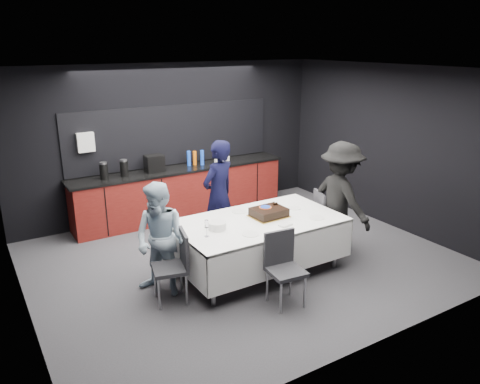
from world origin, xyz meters
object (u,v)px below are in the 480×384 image
(chair_right, at_px, (325,215))
(party_table, at_px, (259,229))
(cake_assembly, at_px, (269,212))
(person_right, at_px, (341,199))
(champagne_flute, at_px, (206,225))
(plate_stack, at_px, (217,225))
(chair_near, at_px, (283,263))
(person_left, at_px, (161,240))
(person_center, at_px, (219,195))
(chair_left, at_px, (176,262))

(chair_right, bearing_deg, party_table, -174.13)
(party_table, relative_size, cake_assembly, 4.52)
(chair_right, height_order, person_right, person_right)
(champagne_flute, height_order, chair_right, champagne_flute)
(cake_assembly, bearing_deg, champagne_flute, -170.74)
(cake_assembly, bearing_deg, chair_right, 5.17)
(party_table, xyz_separation_m, chair_right, (1.36, 0.14, -0.11))
(plate_stack, xyz_separation_m, chair_near, (0.45, -0.87, -0.30))
(person_left, bearing_deg, person_center, 89.32)
(party_table, height_order, person_center, person_center)
(chair_left, relative_size, chair_near, 1.00)
(chair_near, bearing_deg, champagne_flute, 133.91)
(party_table, height_order, person_left, person_left)
(person_center, bearing_deg, party_table, 74.39)
(plate_stack, xyz_separation_m, champagne_flute, (-0.24, -0.15, 0.11))
(chair_right, xyz_separation_m, person_left, (-2.77, -0.01, 0.21))
(champagne_flute, relative_size, chair_near, 0.24)
(chair_right, height_order, person_left, person_left)
(plate_stack, bearing_deg, cake_assembly, 1.79)
(plate_stack, relative_size, person_center, 0.14)
(plate_stack, xyz_separation_m, person_left, (-0.75, 0.12, -0.08))
(party_table, xyz_separation_m, person_left, (-1.41, 0.13, 0.11))
(cake_assembly, bearing_deg, party_table, -170.04)
(cake_assembly, distance_m, person_center, 1.02)
(person_left, bearing_deg, cake_assembly, 52.31)
(chair_near, bearing_deg, party_table, 76.71)
(champagne_flute, distance_m, chair_near, 1.07)
(party_table, distance_m, person_right, 1.42)
(plate_stack, distance_m, chair_left, 0.75)
(cake_assembly, xyz_separation_m, chair_left, (-1.52, -0.17, -0.31))
(chair_left, distance_m, person_left, 0.35)
(party_table, relative_size, plate_stack, 9.55)
(champagne_flute, xyz_separation_m, chair_right, (2.25, 0.28, -0.40))
(person_center, bearing_deg, chair_right, 128.63)
(chair_right, height_order, person_center, person_center)
(chair_left, height_order, chair_near, same)
(champagne_flute, relative_size, person_left, 0.15)
(chair_right, distance_m, person_center, 1.71)
(party_table, bearing_deg, champagne_flute, -170.90)
(champagne_flute, bearing_deg, chair_left, 178.73)
(party_table, relative_size, person_center, 1.33)
(chair_near, relative_size, person_left, 0.62)
(cake_assembly, relative_size, champagne_flute, 2.29)
(cake_assembly, xyz_separation_m, person_center, (-0.27, 0.98, 0.03))
(party_table, relative_size, chair_left, 2.51)
(champagne_flute, bearing_deg, party_table, 9.10)
(champagne_flute, xyz_separation_m, person_right, (2.28, -0.01, -0.06))
(chair_left, height_order, person_left, person_left)
(chair_near, bearing_deg, chair_left, 147.19)
(plate_stack, relative_size, person_left, 0.16)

